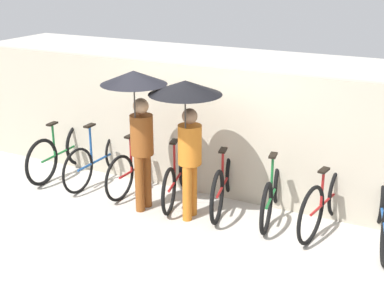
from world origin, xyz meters
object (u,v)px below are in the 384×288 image
Objects in this scene: parked_bicycle_2 at (138,166)px; pedestrian_leading at (137,106)px; parked_bicycle_3 at (178,176)px; parked_bicycle_1 at (99,158)px; parked_bicycle_6 at (326,200)px; parked_bicycle_4 at (225,181)px; parked_bicycle_0 at (62,151)px; parked_bicycle_7 at (383,214)px; pedestrian_center at (187,113)px; parked_bicycle_5 at (273,192)px.

parked_bicycle_2 is 0.81× the size of pedestrian_leading.
pedestrian_leading reaches higher than parked_bicycle_3.
parked_bicycle_1 reaches higher than parked_bicycle_6.
parked_bicycle_3 is at bearing 84.11° from parked_bicycle_4.
parked_bicycle_3 is at bearing -112.42° from pedestrian_leading.
parked_bicycle_3 is at bearing -92.23° from parked_bicycle_0.
pedestrian_leading reaches higher than parked_bicycle_6.
parked_bicycle_1 is 1.07× the size of parked_bicycle_2.
parked_bicycle_3 is 2.91m from parked_bicycle_7.
pedestrian_leading is at bearing -109.70° from parked_bicycle_0.
parked_bicycle_1 is 1.00× the size of parked_bicycle_4.
parked_bicycle_7 is at bearing -91.72° from parked_bicycle_0.
pedestrian_leading is at bearing 140.43° from parked_bicycle_3.
parked_bicycle_6 is (4.36, 0.06, 0.01)m from parked_bicycle_0.
pedestrian_leading is (-0.28, -0.60, 1.18)m from parked_bicycle_3.
parked_bicycle_0 is 5.08m from parked_bicycle_7.
parked_bicycle_7 is at bearing -83.84° from parked_bicycle_6.
parked_bicycle_3 is (1.45, -0.05, -0.02)m from parked_bicycle_1.
pedestrian_center is (-2.46, -0.59, 1.15)m from parked_bicycle_7.
parked_bicycle_7 is (2.18, -0.04, -0.01)m from parked_bicycle_4.
parked_bicycle_7 is at bearing -103.15° from parked_bicycle_4.
parked_bicycle_7 is (0.72, -0.03, -0.02)m from parked_bicycle_6.
parked_bicycle_0 is 1.06× the size of parked_bicycle_2.
parked_bicycle_7 reaches higher than parked_bicycle_6.
parked_bicycle_3 is at bearing 100.28° from parked_bicycle_6.
parked_bicycle_4 is 1.02× the size of parked_bicycle_6.
parked_bicycle_1 is 2.90m from parked_bicycle_5.
parked_bicycle_0 is 2.91m from parked_bicycle_4.
pedestrian_leading is (-1.74, -0.67, 1.18)m from parked_bicycle_5.
parked_bicycle_0 is 1.07× the size of parked_bicycle_3.
parked_bicycle_3 is 1.46m from parked_bicycle_5.
pedestrian_center is (1.17, -0.60, 1.16)m from parked_bicycle_2.
parked_bicycle_6 is 2.80m from pedestrian_leading.
parked_bicycle_5 is at bearing -101.33° from parked_bicycle_3.
pedestrian_leading is at bearing 102.68° from parked_bicycle_5.
parked_bicycle_0 is at bearing 75.59° from parked_bicycle_3.
pedestrian_center reaches higher than parked_bicycle_2.
parked_bicycle_3 is (2.18, -0.00, -0.03)m from parked_bicycle_0.
parked_bicycle_6 is 0.97× the size of parked_bicycle_7.
pedestrian_center reaches higher than parked_bicycle_1.
parked_bicycle_6 is at bearing 75.83° from parked_bicycle_7.
parked_bicycle_0 is 0.86× the size of pedestrian_leading.
parked_bicycle_7 is at bearing -165.86° from pedestrian_leading.
parked_bicycle_5 is at bearing -151.35° from pedestrian_center.
parked_bicycle_4 is 0.87× the size of pedestrian_leading.
parked_bicycle_7 is (4.36, -0.01, -0.00)m from parked_bicycle_1.
parked_bicycle_0 is at bearing -14.72° from pedestrian_leading.
pedestrian_leading is at bearing 111.70° from parked_bicycle_4.
parked_bicycle_7 reaches higher than parked_bicycle_2.
parked_bicycle_5 is (2.18, 0.02, -0.00)m from parked_bicycle_2.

